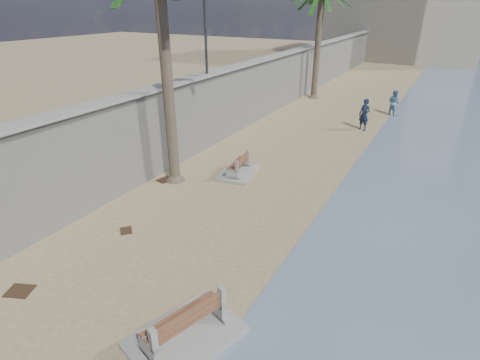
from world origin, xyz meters
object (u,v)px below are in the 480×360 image
at_px(person_a, 365,112).
at_px(person_b, 394,101).
at_px(bench_near, 184,324).
at_px(bench_far, 238,166).

distance_m(person_a, person_b, 4.29).
height_order(person_a, person_b, person_a).
distance_m(bench_near, bench_far, 8.75).
bearing_deg(person_b, person_a, 106.14).
bearing_deg(person_b, bench_near, 116.52).
height_order(bench_far, person_b, person_b).
relative_size(bench_near, person_a, 1.33).
distance_m(bench_near, person_b, 21.18).
xyz_separation_m(bench_near, bench_far, (-3.30, 8.11, -0.07)).
distance_m(bench_far, person_a, 9.46).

